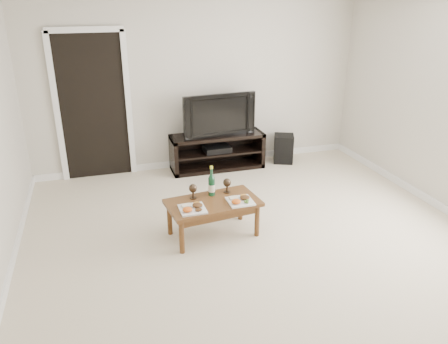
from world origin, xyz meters
TOP-DOWN VIEW (x-y plane):
  - floor at (0.00, 0.00)m, footprint 5.50×5.50m
  - back_wall at (0.00, 2.77)m, footprint 5.00×0.04m
  - doorway at (-1.55, 2.73)m, footprint 0.90×0.02m
  - media_console at (0.20, 2.50)m, footprint 1.42×0.45m
  - television at (0.20, 2.50)m, footprint 1.12×0.24m
  - av_receiver at (0.19, 2.48)m, footprint 0.41×0.31m
  - subwoofer at (1.30, 2.46)m, footprint 0.39×0.39m
  - coffee_table at (-0.41, 0.55)m, footprint 1.06×0.66m
  - plate_left at (-0.67, 0.41)m, footprint 0.27×0.27m
  - plate_right at (-0.13, 0.45)m, footprint 0.27×0.27m
  - wine_bottle at (-0.38, 0.71)m, footprint 0.07×0.07m
  - goblet_left at (-0.60, 0.69)m, footprint 0.09×0.09m
  - goblet_right at (-0.19, 0.73)m, footprint 0.09×0.09m

SIDE VIEW (x-z plane):
  - floor at x=0.00m, z-range 0.00..0.00m
  - coffee_table at x=-0.41m, z-range 0.00..0.42m
  - subwoofer at x=1.30m, z-range 0.00..0.45m
  - media_console at x=0.20m, z-range 0.00..0.55m
  - av_receiver at x=0.19m, z-range 0.29..0.36m
  - plate_left at x=-0.67m, z-range 0.42..0.49m
  - plate_right at x=-0.13m, z-range 0.42..0.49m
  - goblet_left at x=-0.60m, z-range 0.42..0.59m
  - goblet_right at x=-0.19m, z-range 0.42..0.59m
  - wine_bottle at x=-0.38m, z-range 0.42..0.77m
  - television at x=0.20m, z-range 0.55..1.19m
  - doorway at x=-1.55m, z-range 0.00..2.05m
  - back_wall at x=0.00m, z-range 0.00..2.60m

